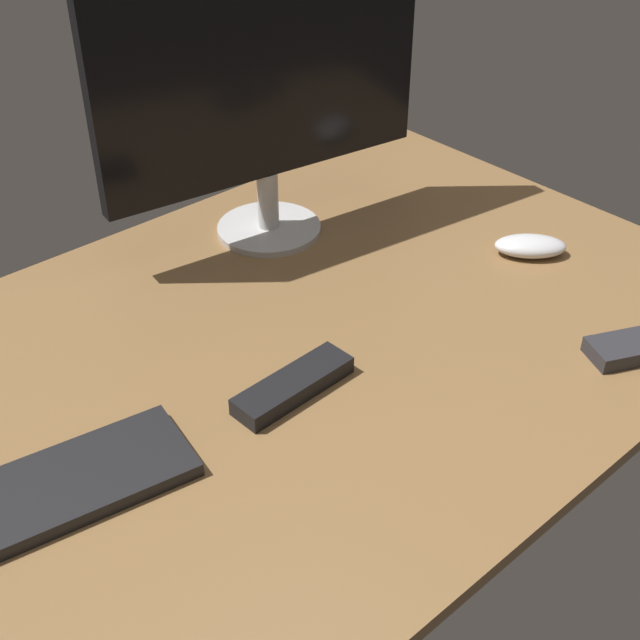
{
  "coord_description": "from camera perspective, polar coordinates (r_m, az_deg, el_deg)",
  "views": [
    {
      "loc": [
        -53.34,
        -71.9,
        73.05
      ],
      "look_at": [
        6.83,
        -4.69,
        8.0
      ],
      "focal_mm": 48.33,
      "sensor_mm": 36.0,
      "label": 1
    }
  ],
  "objects": [
    {
      "name": "computer_mouse",
      "position": [
        1.39,
        13.76,
        4.78
      ],
      "size": [
        12.09,
        11.95,
        3.06
      ],
      "primitive_type": "ellipsoid",
      "rotation": [
        0.0,
        0.0,
        -0.77
      ],
      "color": "silver",
      "rests_on": "desk"
    },
    {
      "name": "desk",
      "position": [
        1.15,
        -4.11,
        -3.14
      ],
      "size": [
        140.0,
        84.0,
        2.0
      ],
      "primitive_type": "cube",
      "color": "olive",
      "rests_on": "ground"
    },
    {
      "name": "keyboard",
      "position": [
        1.0,
        -18.29,
        -11.1
      ],
      "size": [
        36.09,
        17.58,
        1.74
      ],
      "primitive_type": "cube",
      "rotation": [
        0.0,
        0.0,
        -0.17
      ],
      "color": "black",
      "rests_on": "desk"
    },
    {
      "name": "tv_remote",
      "position": [
        1.08,
        -1.78,
        -4.35
      ],
      "size": [
        17.06,
        5.6,
        2.4
      ],
      "primitive_type": "cube",
      "rotation": [
        0.0,
        0.0,
        0.04
      ],
      "color": "black",
      "rests_on": "desk"
    },
    {
      "name": "monitor",
      "position": [
        1.32,
        -3.79,
        15.69
      ],
      "size": [
        53.52,
        17.02,
        45.18
      ],
      "rotation": [
        0.0,
        0.0,
        -0.15
      ],
      "color": "silver",
      "rests_on": "desk"
    }
  ]
}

